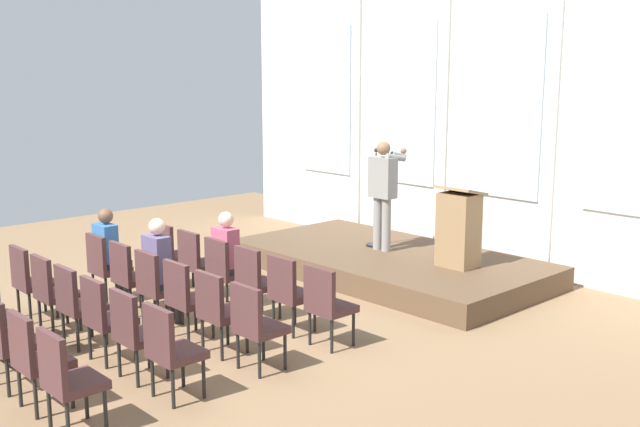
{
  "coord_description": "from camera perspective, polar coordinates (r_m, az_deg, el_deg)",
  "views": [
    {
      "loc": [
        7.52,
        -4.19,
        3.1
      ],
      "look_at": [
        -0.05,
        2.87,
        1.11
      ],
      "focal_mm": 42.57,
      "sensor_mm": 36.0,
      "label": 1
    }
  ],
  "objects": [
    {
      "name": "ground_plane",
      "position": [
        9.15,
        -13.22,
        -9.25
      ],
      "size": [
        15.13,
        15.13,
        0.0
      ],
      "primitive_type": "plane",
      "color": "#846647"
    },
    {
      "name": "audience_r1_c0",
      "position": [
        10.54,
        -15.52,
        -2.64
      ],
      "size": [
        0.36,
        0.39,
        1.28
      ],
      "color": "#2D2D33",
      "rests_on": "ground"
    },
    {
      "name": "chair_r2_c3",
      "position": [
        8.43,
        -15.93,
        -7.28
      ],
      "size": [
        0.46,
        0.44,
        0.94
      ],
      "color": "black",
      "rests_on": "ground"
    },
    {
      "name": "speaker",
      "position": [
        11.6,
        4.77,
        1.96
      ],
      "size": [
        0.5,
        0.69,
        1.68
      ],
      "color": "gray",
      "rests_on": "stage_platform"
    },
    {
      "name": "chair_r1_c0",
      "position": [
        10.54,
        -15.87,
        -3.65
      ],
      "size": [
        0.46,
        0.44,
        0.94
      ],
      "color": "black",
      "rests_on": "ground"
    },
    {
      "name": "chair_r0_c5",
      "position": [
        8.53,
        0.51,
        -6.63
      ],
      "size": [
        0.46,
        0.44,
        0.94
      ],
      "color": "black",
      "rests_on": "ground"
    },
    {
      "name": "lectern",
      "position": [
        10.84,
        10.38,
        -1.1
      ],
      "size": [
        0.6,
        0.48,
        1.16
      ],
      "color": "#93724C",
      "rests_on": "stage_platform"
    },
    {
      "name": "chair_r2_c2",
      "position": [
        8.99,
        -17.84,
        -6.26
      ],
      "size": [
        0.46,
        0.44,
        0.94
      ],
      "color": "black",
      "rests_on": "ground"
    },
    {
      "name": "chair_r2_c1",
      "position": [
        9.56,
        -19.51,
        -5.34
      ],
      "size": [
        0.46,
        0.44,
        0.94
      ],
      "color": "black",
      "rests_on": "ground"
    },
    {
      "name": "chair_r1_c1",
      "position": [
        9.98,
        -14.16,
        -4.36
      ],
      "size": [
        0.46,
        0.44,
        0.94
      ],
      "color": "black",
      "rests_on": "ground"
    },
    {
      "name": "audience_r1_c2",
      "position": [
        9.43,
        -11.87,
        -3.88
      ],
      "size": [
        0.36,
        0.39,
        1.33
      ],
      "color": "#2D2D33",
      "rests_on": "ground"
    },
    {
      "name": "chair_r1_c2",
      "position": [
        9.44,
        -12.24,
        -5.16
      ],
      "size": [
        0.46,
        0.44,
        0.94
      ],
      "color": "black",
      "rests_on": "ground"
    },
    {
      "name": "chair_r1_c4",
      "position": [
        8.4,
        -7.66,
        -7.03
      ],
      "size": [
        0.46,
        0.44,
        0.94
      ],
      "color": "black",
      "rests_on": "ground"
    },
    {
      "name": "chair_r1_c5",
      "position": [
        7.9,
        -4.9,
        -8.12
      ],
      "size": [
        0.46,
        0.44,
        0.94
      ],
      "color": "black",
      "rests_on": "ground"
    },
    {
      "name": "chair_r0_c1",
      "position": [
        10.49,
        -9.3,
        -3.44
      ],
      "size": [
        0.46,
        0.44,
        0.94
      ],
      "color": "black",
      "rests_on": "ground"
    },
    {
      "name": "chair_r0_c2",
      "position": [
        9.97,
        -7.22,
        -4.13
      ],
      "size": [
        0.46,
        0.44,
        0.94
      ],
      "color": "black",
      "rests_on": "ground"
    },
    {
      "name": "chair_r3_c5",
      "position": [
        6.92,
        -18.53,
        -11.48
      ],
      "size": [
        0.46,
        0.44,
        0.94
      ],
      "color": "black",
      "rests_on": "ground"
    },
    {
      "name": "chair_r0_c4",
      "position": [
        8.99,
        -2.35,
        -5.72
      ],
      "size": [
        0.46,
        0.44,
        0.94
      ],
      "color": "black",
      "rests_on": "ground"
    },
    {
      "name": "chair_r2_c4",
      "position": [
        7.89,
        -13.75,
        -8.44
      ],
      "size": [
        0.46,
        0.44,
        0.94
      ],
      "color": "black",
      "rests_on": "ground"
    },
    {
      "name": "chair_r3_c3",
      "position": [
        8.05,
        -22.43,
        -8.56
      ],
      "size": [
        0.46,
        0.44,
        0.94
      ],
      "color": "black",
      "rests_on": "ground"
    },
    {
      "name": "mic_stand",
      "position": [
        11.99,
        4.17,
        -0.86
      ],
      "size": [
        0.28,
        0.28,
        1.55
      ],
      "color": "black",
      "rests_on": "stage_platform"
    },
    {
      "name": "chair_r3_c4",
      "position": [
        7.48,
        -20.64,
        -9.92
      ],
      "size": [
        0.46,
        0.44,
        0.94
      ],
      "color": "black",
      "rests_on": "ground"
    },
    {
      "name": "chair_r2_c0",
      "position": [
        10.14,
        -20.99,
        -4.53
      ],
      "size": [
        0.46,
        0.44,
        0.94
      ],
      "color": "black",
      "rests_on": "ground"
    },
    {
      "name": "chair_r0_c3",
      "position": [
        9.47,
        -4.91,
        -4.89
      ],
      "size": [
        0.46,
        0.44,
        0.94
      ],
      "color": "black",
      "rests_on": "ground"
    },
    {
      "name": "chair_r1_c3",
      "position": [
        8.91,
        -10.09,
        -6.04
      ],
      "size": [
        0.46,
        0.44,
        0.94
      ],
      "color": "black",
      "rests_on": "ground"
    },
    {
      "name": "chair_r0_c0",
      "position": [
        11.02,
        -11.18,
        -2.81
      ],
      "size": [
        0.46,
        0.44,
        0.94
      ],
      "color": "black",
      "rests_on": "ground"
    },
    {
      "name": "rear_partition",
      "position": [
        12.51,
        10.26,
        7.0
      ],
      "size": [
        9.83,
        0.14,
        4.54
      ],
      "color": "silver",
      "rests_on": "ground"
    },
    {
      "name": "audience_r0_c2",
      "position": [
        9.98,
        -6.86,
        -3.05
      ],
      "size": [
        0.36,
        0.39,
        1.28
      ],
      "color": "#2D2D33",
      "rests_on": "ground"
    },
    {
      "name": "chair_r2_c5",
      "position": [
        7.36,
        -11.23,
        -9.76
      ],
      "size": [
        0.46,
        0.44,
        0.94
      ],
      "color": "black",
      "rests_on": "ground"
    },
    {
      "name": "stage_platform",
      "position": [
        11.68,
        5.14,
        -3.73
      ],
      "size": [
        4.78,
        2.54,
        0.33
      ],
      "primitive_type": "cube",
      "color": "brown",
      "rests_on": "ground"
    }
  ]
}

